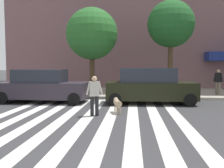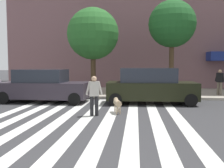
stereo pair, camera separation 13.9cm
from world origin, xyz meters
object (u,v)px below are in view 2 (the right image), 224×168
Objects in this scene: street_tree_nearest at (93,34)px; pedestrian_bystander at (220,81)px; pedestrian_dog_walker at (94,93)px; street_tree_middle at (172,24)px; parked_car_behind_first at (44,86)px; dog_on_leash at (117,103)px; parked_car_third_in_line at (150,86)px.

street_tree_nearest is 8.76m from pedestrian_bystander.
pedestrian_dog_walker is (1.16, -6.51, -3.19)m from street_tree_nearest.
street_tree_middle reaches higher than pedestrian_bystander.
street_tree_nearest is at bearing -179.94° from pedestrian_bystander.
dog_on_leash is at bearing -32.88° from parked_car_behind_first.
street_tree_middle is at bearing 59.65° from pedestrian_dog_walker.
parked_car_third_in_line is 4.70× the size of dog_on_leash.
parked_car_behind_first is 1.03× the size of parked_car_third_in_line.
street_tree_nearest is (-3.63, 3.04, 3.17)m from parked_car_third_in_line.
street_tree_middle is 3.76× the size of pedestrian_bystander.
pedestrian_bystander is (6.15, 5.84, 0.63)m from dog_on_leash.
parked_car_behind_first is 0.87× the size of street_tree_nearest.
pedestrian_dog_walker is (-2.47, -3.47, -0.02)m from parked_car_third_in_line.
parked_car_behind_first is 4.85× the size of dog_on_leash.
parked_car_behind_first is 3.01× the size of pedestrian_dog_walker.
street_tree_nearest is at bearing 109.43° from dog_on_leash.
parked_car_third_in_line reaches higher than dog_on_leash.
pedestrian_dog_walker is 1.61× the size of dog_on_leash.
pedestrian_dog_walker is at bearing -45.32° from parked_car_behind_first.
street_tree_middle is 3.76× the size of pedestrian_dog_walker.
street_tree_middle reaches higher than street_tree_nearest.
parked_car_third_in_line is 4.26m from pedestrian_dog_walker.
pedestrian_bystander is at bearing 16.18° from parked_car_behind_first.
parked_car_third_in_line is at bearing -39.91° from street_tree_nearest.
street_tree_nearest is (2.28, 3.03, 3.23)m from parked_car_behind_first.
parked_car_behind_first is 3.01× the size of pedestrian_bystander.
parked_car_behind_first is 5.91m from parked_car_third_in_line.
pedestrian_bystander is (3.02, -0.36, -3.66)m from street_tree_middle.
parked_car_behind_first is at bearing -155.48° from street_tree_middle.
street_tree_middle is 4.76m from pedestrian_bystander.
street_tree_middle reaches higher than pedestrian_dog_walker.
parked_car_third_in_line is at bearing 54.56° from pedestrian_dog_walker.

